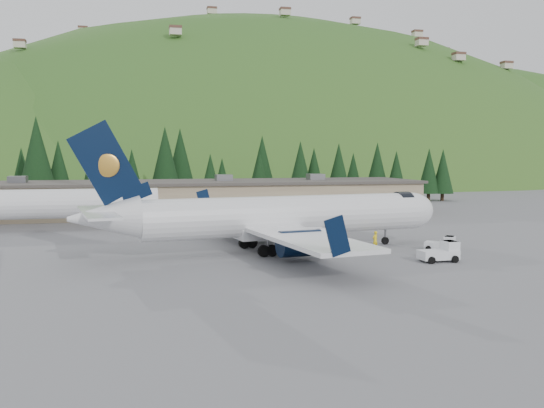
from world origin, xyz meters
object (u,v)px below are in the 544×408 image
Objects in this scene: airliner at (276,218)px; terminal_building at (192,197)px; baggage_tug_b at (442,244)px; ramp_worker at (375,240)px; second_airliner at (41,203)px; baggage_tug_a at (442,252)px.

airliner reaches higher than terminal_building.
ramp_worker is (-5.81, 2.52, 0.23)m from baggage_tug_b.
baggage_tug_b is at bearing -20.81° from airliner.
terminal_building is (19.91, 16.00, -0.70)m from second_airliner.
terminal_building is (-3.96, 38.15, -0.60)m from airliner.
airliner reaches higher than baggage_tug_a.
ramp_worker is at bearing -34.65° from second_airliner.
terminal_building is at bearing 38.78° from second_airliner.
second_airliner is at bearing 138.88° from baggage_tug_a.
airliner is at bearing -152.50° from baggage_tug_b.
baggage_tug_a is at bearing -70.73° from terminal_building.
baggage_tug_b is 6.34m from ramp_worker.
airliner is 12.31× the size of baggage_tug_b.
baggage_tug_b is at bearing 59.24° from baggage_tug_a.
baggage_tug_b is (39.31, -25.67, -2.67)m from second_airliner.
terminal_building is at bearing 87.95° from airliner.
airliner is at bearing 144.18° from baggage_tug_a.
ramp_worker is (-2.80, 7.73, 0.10)m from baggage_tug_a.
terminal_building reaches higher than baggage_tug_a.
second_airliner is 9.30× the size of baggage_tug_b.
airliner is 32.56m from second_airliner.
baggage_tug_b is 1.67× the size of ramp_worker.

